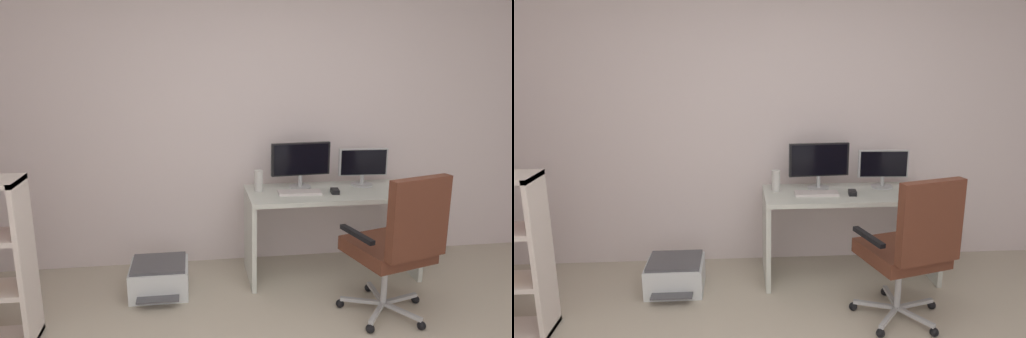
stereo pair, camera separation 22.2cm
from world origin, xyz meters
The scene contains 9 objects.
wall_back centered at (0.00, 2.36, 1.29)m, with size 5.23×0.10×2.59m, color silver.
desk centered at (0.56, 1.92, 0.53)m, with size 1.39×0.56×0.72m.
monitor_main centered at (0.32, 2.04, 0.94)m, with size 0.49×0.18×0.38m.
monitor_secondary centered at (0.85, 2.04, 0.90)m, with size 0.41×0.18×0.31m.
keyboard centered at (0.28, 1.87, 0.73)m, with size 0.34×0.13×0.02m, color silver.
computer_mouse centered at (0.56, 1.85, 0.74)m, with size 0.06×0.10×0.03m, color black.
desktop_speaker centered at (-0.03, 2.00, 0.81)m, with size 0.07×0.07×0.17m, color silver.
office_chair centered at (0.78, 1.16, 0.58)m, with size 0.63×0.68×1.06m.
printer centered at (-0.83, 1.77, 0.12)m, with size 0.43×0.47×0.25m.
Camera 1 is at (-0.55, -1.58, 1.77)m, focal length 32.70 mm.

